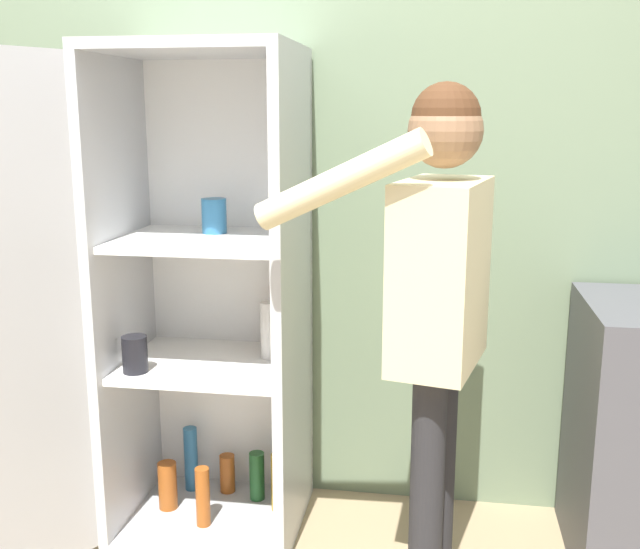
# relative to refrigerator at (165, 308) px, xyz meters

# --- Properties ---
(wall_back) EXTENTS (7.00, 0.06, 2.55)m
(wall_back) POSITION_rel_refrigerator_xyz_m (0.33, 0.41, 0.44)
(wall_back) COLOR gray
(wall_back) RESTS_ON ground_plane
(refrigerator) EXTENTS (1.00, 1.12, 1.70)m
(refrigerator) POSITION_rel_refrigerator_xyz_m (0.00, 0.00, 0.00)
(refrigerator) COLOR #B7BABC
(refrigerator) RESTS_ON ground_plane
(person) EXTENTS (0.67, 0.51, 1.56)m
(person) POSITION_rel_refrigerator_xyz_m (0.91, -0.21, 0.17)
(person) COLOR #262628
(person) RESTS_ON ground_plane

